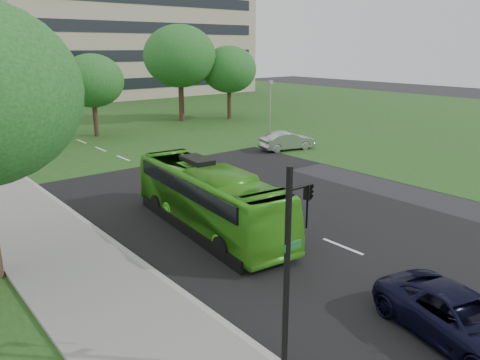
{
  "coord_description": "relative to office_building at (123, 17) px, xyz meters",
  "views": [
    {
      "loc": [
        -14.17,
        -12.89,
        7.78
      ],
      "look_at": [
        -0.55,
        3.9,
        1.6
      ],
      "focal_mm": 35.0,
      "sensor_mm": 36.0,
      "label": 1
    }
  ],
  "objects": [
    {
      "name": "tree_park_e",
      "position": [
        -4.13,
        -33.52,
        -7.12
      ],
      "size": [
        5.94,
        5.94,
        7.91
      ],
      "color": "black",
      "rests_on": "ground"
    },
    {
      "name": "sedan",
      "position": [
        -10.69,
        -49.32,
        -11.78
      ],
      "size": [
        4.58,
        2.48,
        1.43
      ],
      "primitive_type": "imported",
      "rotation": [
        0.0,
        0.0,
        1.34
      ],
      "color": "#9C9CA0",
      "rests_on": "ground"
    },
    {
      "name": "camera_pole",
      "position": [
        -5.96,
        -42.18,
        -9.43
      ],
      "size": [
        0.45,
        0.41,
        4.75
      ],
      "rotation": [
        0.0,
        0.0,
        0.22
      ],
      "color": "gray",
      "rests_on": "ground"
    },
    {
      "name": "street_surfaces",
      "position": [
        -22.34,
        -39.21,
        -12.47
      ],
      "size": [
        120.0,
        120.0,
        0.15
      ],
      "color": "black",
      "rests_on": "ground"
    },
    {
      "name": "suv",
      "position": [
        -24.46,
        -69.96,
        -11.81
      ],
      "size": [
        3.38,
        5.33,
        1.37
      ],
      "primitive_type": "imported",
      "rotation": [
        0.0,
        0.0,
        -0.24
      ],
      "color": "black",
      "rests_on": "ground"
    },
    {
      "name": "tree_park_d",
      "position": [
        -9.19,
        -31.64,
        -5.69
      ],
      "size": [
        7.6,
        7.6,
        10.05
      ],
      "color": "black",
      "rests_on": "ground"
    },
    {
      "name": "office_building",
      "position": [
        0.0,
        0.0,
        0.0
      ],
      "size": [
        40.1,
        20.1,
        25.0
      ],
      "color": "tan",
      "rests_on": "ground"
    },
    {
      "name": "ground",
      "position": [
        -21.96,
        -61.96,
        -12.5
      ],
      "size": [
        160.0,
        160.0,
        0.0
      ],
      "primitive_type": "plane",
      "color": "black",
      "rests_on": "ground"
    },
    {
      "name": "bus",
      "position": [
        -24.97,
        -58.92,
        -11.09
      ],
      "size": [
        3.41,
        10.33,
        2.82
      ],
      "primitive_type": "imported",
      "rotation": [
        0.0,
        0.0,
        -0.1
      ],
      "color": "green",
      "rests_on": "ground"
    },
    {
      "name": "traffic_light",
      "position": [
        -28.99,
        -67.96,
        -9.39
      ],
      "size": [
        0.86,
        0.26,
        5.3
      ],
      "rotation": [
        0.0,
        0.0,
        0.35
      ],
      "color": "black",
      "rests_on": "ground"
    },
    {
      "name": "tree_park_c",
      "position": [
        -19.95,
        -34.42,
        -7.59
      ],
      "size": [
        5.45,
        5.45,
        7.24
      ],
      "color": "black",
      "rests_on": "ground"
    }
  ]
}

